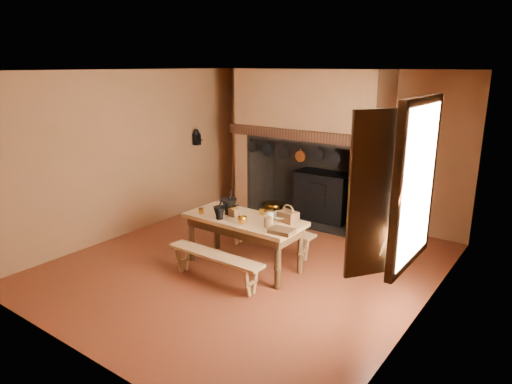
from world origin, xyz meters
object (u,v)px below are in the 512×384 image
(coffee_grinder, at_px, (234,211))
(bench_front, at_px, (215,261))
(work_table, at_px, (244,225))
(mixing_bowl, at_px, (282,217))
(wicker_basket, at_px, (288,216))
(iron_range, at_px, (324,196))

(coffee_grinder, bearing_deg, bench_front, -74.65)
(work_table, distance_m, coffee_grinder, 0.25)
(mixing_bowl, xyz_separation_m, wicker_basket, (0.13, -0.03, 0.04))
(iron_range, height_order, work_table, iron_range)
(bench_front, relative_size, wicker_basket, 5.10)
(bench_front, distance_m, coffee_grinder, 0.82)
(work_table, distance_m, bench_front, 0.72)
(bench_front, relative_size, coffee_grinder, 7.97)
(work_table, distance_m, mixing_bowl, 0.56)
(coffee_grinder, bearing_deg, mixing_bowl, 25.10)
(iron_range, height_order, coffee_grinder, iron_range)
(iron_range, xyz_separation_m, mixing_bowl, (0.52, -2.27, 0.31))
(iron_range, distance_m, wicker_basket, 2.42)
(iron_range, relative_size, coffee_grinder, 8.56)
(work_table, relative_size, mixing_bowl, 5.48)
(work_table, relative_size, bench_front, 1.17)
(iron_range, relative_size, mixing_bowl, 5.02)
(work_table, height_order, mixing_bowl, mixing_bowl)
(mixing_bowl, bearing_deg, work_table, -151.49)
(iron_range, bearing_deg, wicker_basket, -74.34)
(wicker_basket, bearing_deg, bench_front, -114.69)
(iron_range, xyz_separation_m, bench_front, (0.04, -3.18, -0.17))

